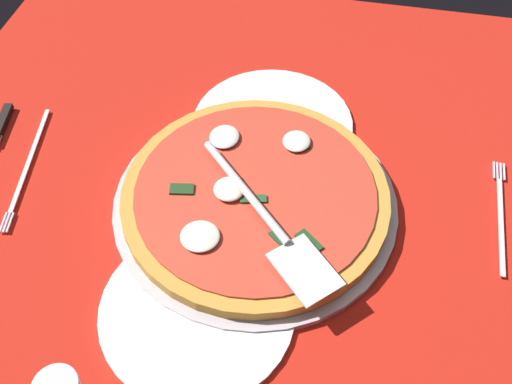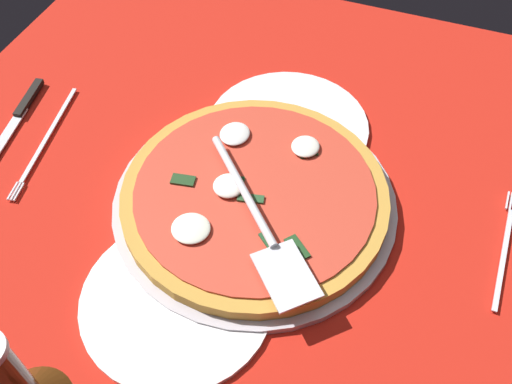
# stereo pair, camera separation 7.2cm
# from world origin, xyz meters

# --- Properties ---
(ground_plane) EXTENTS (0.98, 0.98, 0.01)m
(ground_plane) POSITION_xyz_m (0.00, 0.00, -0.00)
(ground_plane) COLOR red
(checker_pattern) EXTENTS (0.98, 0.98, 0.00)m
(checker_pattern) POSITION_xyz_m (0.00, 0.00, 0.00)
(checker_pattern) COLOR silver
(checker_pattern) RESTS_ON ground_plane
(pizza_pan) EXTENTS (0.36, 0.36, 0.01)m
(pizza_pan) POSITION_xyz_m (0.00, -0.01, 0.01)
(pizza_pan) COLOR #B9B3BC
(pizza_pan) RESTS_ON ground_plane
(dinner_plate_left) EXTENTS (0.22, 0.22, 0.01)m
(dinner_plate_left) POSITION_xyz_m (-0.16, 0.02, 0.01)
(dinner_plate_left) COLOR white
(dinner_plate_left) RESTS_ON ground_plane
(dinner_plate_right) EXTENTS (0.23, 0.23, 0.01)m
(dinner_plate_right) POSITION_xyz_m (0.15, -0.01, 0.01)
(dinner_plate_right) COLOR white
(dinner_plate_right) RESTS_ON ground_plane
(pizza) EXTENTS (0.34, 0.34, 0.03)m
(pizza) POSITION_xyz_m (0.00, -0.01, 0.02)
(pizza) COLOR gold
(pizza) RESTS_ON pizza_pan
(pizza_server) EXTENTS (0.21, 0.20, 0.01)m
(pizza_server) POSITION_xyz_m (-0.05, -0.03, 0.05)
(pizza_server) COLOR silver
(pizza_server) RESTS_ON pizza
(place_setting_far) EXTENTS (0.22, 0.16, 0.01)m
(place_setting_far) POSITION_xyz_m (0.01, 0.34, 0.00)
(place_setting_far) COLOR white
(place_setting_far) RESTS_ON ground_plane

